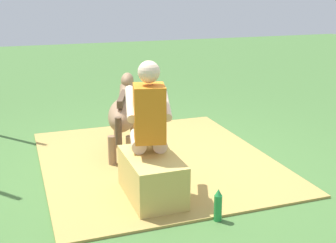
{
  "coord_description": "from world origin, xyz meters",
  "views": [
    {
      "loc": [
        -4.39,
        1.45,
        1.91
      ],
      "look_at": [
        -0.09,
        -0.06,
        0.55
      ],
      "focal_mm": 47.51,
      "sensor_mm": 36.0,
      "label": 1
    }
  ],
  "objects_px": {
    "hay_bale": "(152,177)",
    "pony_standing": "(123,112)",
    "soda_bottle": "(218,205)",
    "person_seated": "(149,122)"
  },
  "relations": [
    {
      "from": "person_seated",
      "to": "soda_bottle",
      "type": "distance_m",
      "value": 1.01
    },
    {
      "from": "hay_bale",
      "to": "person_seated",
      "type": "xyz_separation_m",
      "value": [
        0.16,
        -0.02,
        0.5
      ]
    },
    {
      "from": "person_seated",
      "to": "pony_standing",
      "type": "distance_m",
      "value": 1.09
    },
    {
      "from": "soda_bottle",
      "to": "hay_bale",
      "type": "bearing_deg",
      "value": 34.68
    },
    {
      "from": "hay_bale",
      "to": "pony_standing",
      "type": "height_order",
      "value": "pony_standing"
    },
    {
      "from": "hay_bale",
      "to": "pony_standing",
      "type": "bearing_deg",
      "value": -1.9
    },
    {
      "from": "pony_standing",
      "to": "soda_bottle",
      "type": "distance_m",
      "value": 1.89
    },
    {
      "from": "hay_bale",
      "to": "person_seated",
      "type": "distance_m",
      "value": 0.52
    },
    {
      "from": "person_seated",
      "to": "pony_standing",
      "type": "xyz_separation_m",
      "value": [
        1.07,
        -0.02,
        -0.19
      ]
    },
    {
      "from": "pony_standing",
      "to": "person_seated",
      "type": "bearing_deg",
      "value": 179.09
    }
  ]
}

